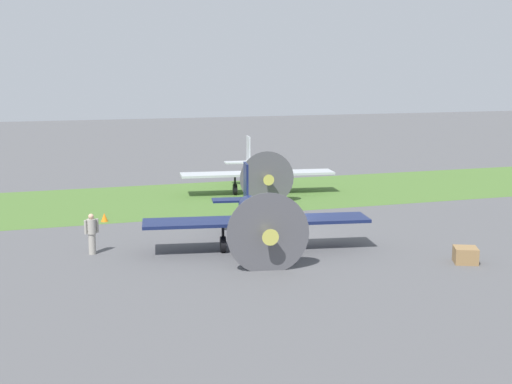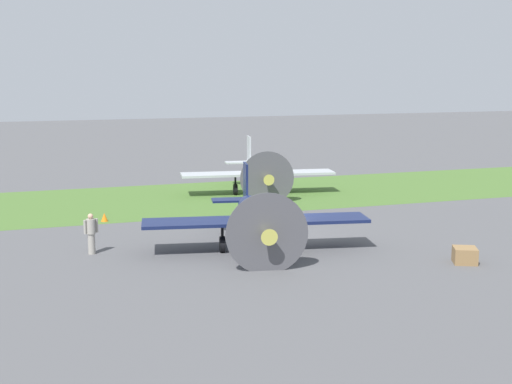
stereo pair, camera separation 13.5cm
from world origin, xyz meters
TOP-DOWN VIEW (x-y plane):
  - ground_plane at (0.00, 0.00)m, footprint 160.00×160.00m
  - grass_verge at (0.00, -11.22)m, footprint 120.00×11.00m
  - airplane_lead at (1.69, 1.22)m, footprint 9.76×7.78m
  - airplane_wingman at (-2.58, -11.67)m, footprint 9.65×7.67m
  - ground_crew_chief at (8.48, -0.10)m, footprint 0.61×0.38m
  - supply_crate at (-5.61, 5.91)m, footprint 1.19×1.19m
  - runway_marker_cone at (7.35, -6.32)m, footprint 0.36×0.36m

SIDE VIEW (x-z plane):
  - ground_plane at x=0.00m, z-range 0.00..0.00m
  - grass_verge at x=0.00m, z-range 0.00..0.01m
  - runway_marker_cone at x=7.35m, z-range 0.00..0.44m
  - supply_crate at x=-5.61m, z-range 0.00..0.64m
  - ground_crew_chief at x=8.48m, z-range 0.05..1.78m
  - airplane_wingman at x=-2.58m, z-range -0.28..3.14m
  - airplane_lead at x=1.69m, z-range -0.28..3.17m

